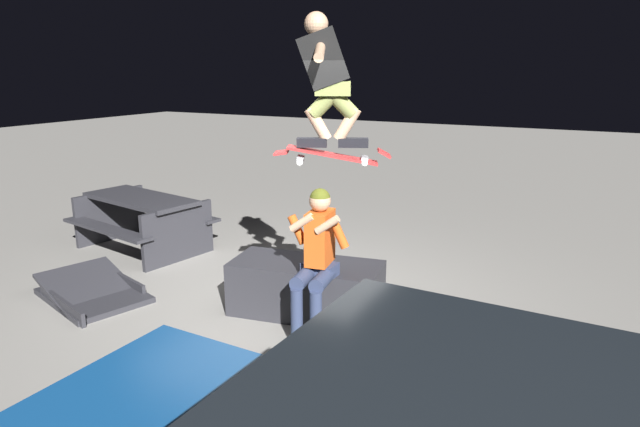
{
  "coord_description": "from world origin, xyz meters",
  "views": [
    {
      "loc": [
        -2.8,
        4.67,
        2.44
      ],
      "look_at": [
        -0.53,
        0.3,
        1.14
      ],
      "focal_mm": 31.15,
      "sensor_mm": 36.0,
      "label": 1
    }
  ],
  "objects_px": {
    "trash_bin": "(416,418)",
    "person_sitting_on_ledge": "(316,255)",
    "picnic_table_back": "(142,214)",
    "ledge_box_main": "(306,288)",
    "skater_airborne": "(326,74)",
    "skateboard": "(332,155)",
    "kicker_ramp": "(93,293)"
  },
  "relations": [
    {
      "from": "trash_bin",
      "to": "person_sitting_on_ledge",
      "type": "bearing_deg",
      "value": -45.75
    },
    {
      "from": "picnic_table_back",
      "to": "ledge_box_main",
      "type": "bearing_deg",
      "value": 165.46
    },
    {
      "from": "picnic_table_back",
      "to": "skater_airborne",
      "type": "bearing_deg",
      "value": 162.34
    },
    {
      "from": "skateboard",
      "to": "skater_airborne",
      "type": "xyz_separation_m",
      "value": [
        0.05,
        0.02,
        0.69
      ]
    },
    {
      "from": "skateboard",
      "to": "trash_bin",
      "type": "distance_m",
      "value": 2.39
    },
    {
      "from": "ledge_box_main",
      "to": "skater_airborne",
      "type": "distance_m",
      "value": 2.16
    },
    {
      "from": "person_sitting_on_ledge",
      "to": "picnic_table_back",
      "type": "bearing_deg",
      "value": -18.77
    },
    {
      "from": "skateboard",
      "to": "skater_airborne",
      "type": "distance_m",
      "value": 0.69
    },
    {
      "from": "skater_airborne",
      "to": "picnic_table_back",
      "type": "distance_m",
      "value": 4.0
    },
    {
      "from": "kicker_ramp",
      "to": "trash_bin",
      "type": "bearing_deg",
      "value": 164.82
    },
    {
      "from": "person_sitting_on_ledge",
      "to": "kicker_ramp",
      "type": "height_order",
      "value": "person_sitting_on_ledge"
    },
    {
      "from": "person_sitting_on_ledge",
      "to": "picnic_table_back",
      "type": "distance_m",
      "value": 3.49
    },
    {
      "from": "ledge_box_main",
      "to": "kicker_ramp",
      "type": "xyz_separation_m",
      "value": [
        2.25,
        0.74,
        -0.22
      ]
    },
    {
      "from": "picnic_table_back",
      "to": "kicker_ramp",
      "type": "bearing_deg",
      "value": 116.17
    },
    {
      "from": "person_sitting_on_ledge",
      "to": "skater_airborne",
      "type": "relative_size",
      "value": 1.23
    },
    {
      "from": "ledge_box_main",
      "to": "skateboard",
      "type": "height_order",
      "value": "skateboard"
    },
    {
      "from": "person_sitting_on_ledge",
      "to": "skateboard",
      "type": "xyz_separation_m",
      "value": [
        -0.12,
        -0.07,
        0.92
      ]
    },
    {
      "from": "skateboard",
      "to": "trash_bin",
      "type": "relative_size",
      "value": 1.12
    },
    {
      "from": "picnic_table_back",
      "to": "trash_bin",
      "type": "xyz_separation_m",
      "value": [
        -4.74,
        2.6,
        -0.05
      ]
    },
    {
      "from": "skater_airborne",
      "to": "ledge_box_main",
      "type": "bearing_deg",
      "value": -38.5
    },
    {
      "from": "skater_airborne",
      "to": "kicker_ramp",
      "type": "xyz_separation_m",
      "value": [
        2.62,
        0.45,
        -2.33
      ]
    },
    {
      "from": "skater_airborne",
      "to": "kicker_ramp",
      "type": "distance_m",
      "value": 3.53
    },
    {
      "from": "person_sitting_on_ledge",
      "to": "kicker_ramp",
      "type": "xyz_separation_m",
      "value": [
        2.55,
        0.4,
        -0.73
      ]
    },
    {
      "from": "ledge_box_main",
      "to": "kicker_ramp",
      "type": "relative_size",
      "value": 1.1
    },
    {
      "from": "person_sitting_on_ledge",
      "to": "ledge_box_main",
      "type": "bearing_deg",
      "value": -48.96
    },
    {
      "from": "picnic_table_back",
      "to": "person_sitting_on_ledge",
      "type": "bearing_deg",
      "value": 161.23
    },
    {
      "from": "ledge_box_main",
      "to": "picnic_table_back",
      "type": "height_order",
      "value": "picnic_table_back"
    },
    {
      "from": "trash_bin",
      "to": "skater_airborne",
      "type": "bearing_deg",
      "value": -48.12
    },
    {
      "from": "picnic_table_back",
      "to": "skateboard",
      "type": "bearing_deg",
      "value": 162.95
    },
    {
      "from": "skater_airborne",
      "to": "trash_bin",
      "type": "relative_size",
      "value": 1.24
    },
    {
      "from": "skater_airborne",
      "to": "trash_bin",
      "type": "xyz_separation_m",
      "value": [
        -1.37,
        1.53,
        -1.93
      ]
    },
    {
      "from": "trash_bin",
      "to": "picnic_table_back",
      "type": "bearing_deg",
      "value": -28.78
    }
  ]
}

